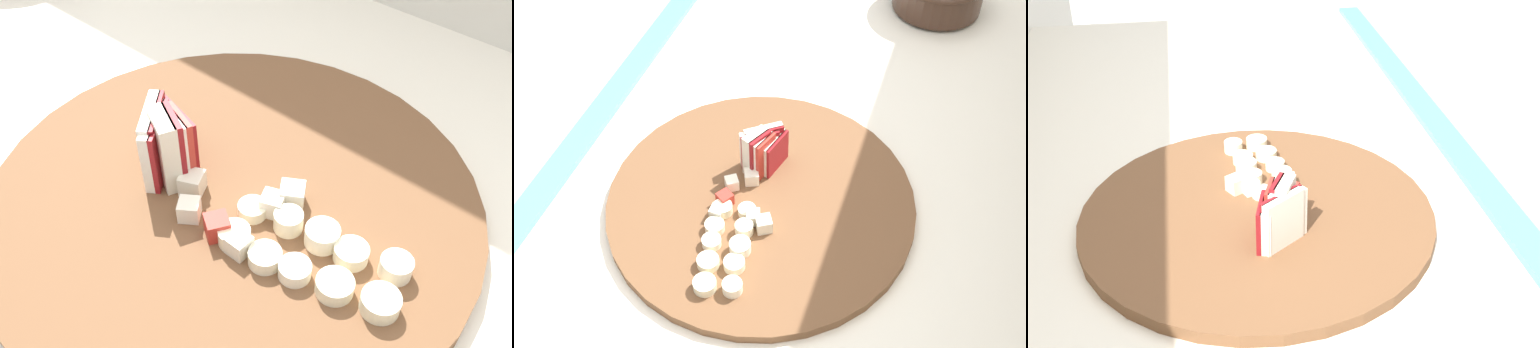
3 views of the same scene
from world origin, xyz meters
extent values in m
cube|color=#4C93B7|center=(0.00, -0.31, 0.87)|extent=(1.39, 0.04, 0.04)
cylinder|color=brown|center=(-0.05, -0.03, 0.89)|extent=(0.40, 0.40, 0.01)
cube|color=maroon|center=(-0.10, -0.05, 0.92)|extent=(0.03, 0.05, 0.06)
cube|color=white|center=(-0.11, -0.05, 0.92)|extent=(0.04, 0.05, 0.06)
cube|color=maroon|center=(-0.11, -0.05, 0.92)|extent=(0.03, 0.04, 0.06)
cube|color=white|center=(-0.11, -0.05, 0.92)|extent=(0.04, 0.05, 0.06)
cube|color=maroon|center=(-0.09, -0.05, 0.93)|extent=(0.04, 0.02, 0.06)
cube|color=beige|center=(-0.09, -0.05, 0.93)|extent=(0.04, 0.03, 0.06)
cube|color=#B22D23|center=(-0.09, -0.04, 0.92)|extent=(0.04, 0.02, 0.06)
cube|color=white|center=(-0.09, -0.05, 0.92)|extent=(0.04, 0.02, 0.06)
cube|color=maroon|center=(-0.10, -0.03, 0.92)|extent=(0.05, 0.02, 0.05)
cube|color=beige|center=(-0.11, -0.04, 0.92)|extent=(0.05, 0.02, 0.05)
cube|color=beige|center=(-0.07, -0.05, 0.90)|extent=(0.02, 0.02, 0.02)
cube|color=beige|center=(0.00, -0.01, 0.90)|extent=(0.03, 0.03, 0.02)
cube|color=white|center=(-0.01, -0.03, 0.90)|extent=(0.02, 0.02, 0.02)
cube|color=#EFE5CC|center=(-0.05, -0.07, 0.90)|extent=(0.02, 0.02, 0.02)
cube|color=#B22D23|center=(-0.02, -0.07, 0.90)|extent=(0.02, 0.02, 0.02)
cube|color=beige|center=(0.00, -0.07, 0.90)|extent=(0.02, 0.02, 0.02)
cylinder|color=beige|center=(-0.01, -0.07, 0.90)|extent=(0.02, 0.02, 0.01)
cylinder|color=#F4EAC6|center=(0.02, -0.07, 0.90)|extent=(0.02, 0.02, 0.01)
cylinder|color=white|center=(0.04, -0.06, 0.90)|extent=(0.02, 0.02, 0.01)
cylinder|color=beige|center=(0.07, -0.06, 0.90)|extent=(0.03, 0.03, 0.01)
cylinder|color=beige|center=(0.10, -0.05, 0.90)|extent=(0.03, 0.03, 0.01)
cylinder|color=#F4EAC6|center=(-0.02, -0.04, 0.90)|extent=(0.02, 0.02, 0.01)
cylinder|color=#F4EAC6|center=(0.01, -0.03, 0.90)|extent=(0.02, 0.02, 0.02)
cylinder|color=white|center=(0.04, -0.03, 0.90)|extent=(0.03, 0.03, 0.02)
cylinder|color=#F4EAC6|center=(0.07, -0.03, 0.90)|extent=(0.03, 0.03, 0.01)
cylinder|color=white|center=(0.10, -0.02, 0.90)|extent=(0.02, 0.02, 0.01)
cylinder|color=#382319|center=(-0.57, 0.11, 0.88)|extent=(0.08, 0.08, 0.01)
camera|label=1|loc=(0.18, -0.26, 1.23)|focal=40.63mm
camera|label=2|loc=(0.48, 0.16, 1.56)|focal=47.26mm
camera|label=3|loc=(-0.68, 0.04, 1.32)|focal=47.89mm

